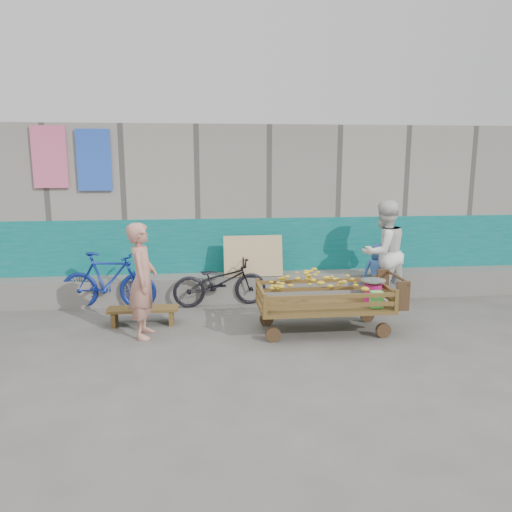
{
  "coord_description": "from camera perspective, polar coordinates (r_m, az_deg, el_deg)",
  "views": [
    {
      "loc": [
        -0.58,
        -6.03,
        2.43
      ],
      "look_at": [
        0.23,
        1.2,
        1.0
      ],
      "focal_mm": 35.0,
      "sensor_mm": 36.0,
      "label": 1
    }
  ],
  "objects": [
    {
      "name": "child",
      "position": [
        8.71,
        13.74,
        -1.9
      ],
      "size": [
        0.55,
        0.41,
        1.03
      ],
      "primitive_type": "imported",
      "rotation": [
        0.0,
        0.0,
        2.97
      ],
      "color": "#3962B2",
      "rests_on": "ground"
    },
    {
      "name": "ground",
      "position": [
        6.53,
        -0.86,
        -10.73
      ],
      "size": [
        80.0,
        80.0,
        0.0
      ],
      "primitive_type": "plane",
      "color": "#4E4D47",
      "rests_on": "ground"
    },
    {
      "name": "bicycle_dark",
      "position": [
        8.33,
        -4.13,
        -2.93
      ],
      "size": [
        1.62,
        0.71,
        0.82
      ],
      "primitive_type": "imported",
      "rotation": [
        0.0,
        0.0,
        1.68
      ],
      "color": "black",
      "rests_on": "ground"
    },
    {
      "name": "building_wall",
      "position": [
        10.14,
        -3.13,
        5.64
      ],
      "size": [
        12.0,
        3.5,
        3.0
      ],
      "color": "gray",
      "rests_on": "ground"
    },
    {
      "name": "bicycle_blue",
      "position": [
        8.45,
        -16.51,
        -2.75
      ],
      "size": [
        1.63,
        0.7,
        0.95
      ],
      "primitive_type": "imported",
      "rotation": [
        0.0,
        0.0,
        1.4
      ],
      "color": "navy",
      "rests_on": "ground"
    },
    {
      "name": "woman",
      "position": [
        8.61,
        14.36,
        0.37
      ],
      "size": [
        1.03,
        0.92,
        1.75
      ],
      "primitive_type": "imported",
      "rotation": [
        0.0,
        0.0,
        3.5
      ],
      "color": "white",
      "rests_on": "ground"
    },
    {
      "name": "bench",
      "position": [
        7.61,
        -12.8,
        -6.29
      ],
      "size": [
        1.04,
        0.31,
        0.26
      ],
      "color": "brown",
      "rests_on": "ground"
    },
    {
      "name": "banana_cart",
      "position": [
        7.09,
        7.49,
        -4.1
      ],
      "size": [
        2.01,
        0.92,
        0.86
      ],
      "color": "brown",
      "rests_on": "ground"
    },
    {
      "name": "vendor_man",
      "position": [
        6.96,
        -12.83,
        -2.76
      ],
      "size": [
        0.41,
        0.6,
        1.59
      ],
      "primitive_type": "imported",
      "rotation": [
        0.0,
        0.0,
        1.52
      ],
      "color": "tan",
      "rests_on": "ground"
    }
  ]
}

